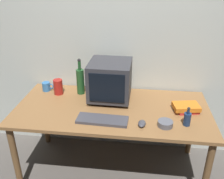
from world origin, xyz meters
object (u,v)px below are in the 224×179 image
at_px(bottle_tall, 80,81).
at_px(bottle_short, 187,118).
at_px(metal_canister, 58,87).
at_px(keyboard, 102,120).
at_px(computer_mouse, 142,124).
at_px(cd_spindle, 165,124).
at_px(crt_monitor, 110,80).
at_px(mug, 47,86).
at_px(book_stack, 186,108).

bearing_deg(bottle_tall, bottle_short, -25.03).
bearing_deg(metal_canister, bottle_tall, 10.02).
bearing_deg(keyboard, computer_mouse, -1.93).
bearing_deg(bottle_short, bottle_tall, 154.97).
xyz_separation_m(bottle_tall, cd_spindle, (0.80, -0.49, -0.12)).
relative_size(crt_monitor, mug, 3.29).
xyz_separation_m(keyboard, book_stack, (0.71, 0.25, 0.02)).
distance_m(computer_mouse, cd_spindle, 0.18).
height_order(bottle_tall, mug, bottle_tall).
relative_size(computer_mouse, metal_canister, 0.67).
xyz_separation_m(cd_spindle, metal_canister, (-1.02, 0.45, 0.05)).
relative_size(keyboard, computer_mouse, 4.20).
relative_size(crt_monitor, computer_mouse, 3.95).
xyz_separation_m(bottle_tall, book_stack, (1.00, -0.23, -0.10)).
bearing_deg(cd_spindle, keyboard, 178.74).
distance_m(mug, metal_canister, 0.16).
xyz_separation_m(keyboard, mug, (-0.65, 0.49, 0.03)).
xyz_separation_m(crt_monitor, book_stack, (0.69, -0.15, -0.16)).
relative_size(computer_mouse, book_stack, 0.41).
xyz_separation_m(bottle_tall, bottle_short, (0.97, -0.45, -0.08)).
xyz_separation_m(computer_mouse, bottle_tall, (-0.61, 0.50, 0.12)).
bearing_deg(bottle_tall, keyboard, -58.65).
height_order(bottle_short, metal_canister, bottle_short).
height_order(bottle_short, mug, bottle_short).
distance_m(keyboard, mug, 0.82).
height_order(bottle_tall, book_stack, bottle_tall).
bearing_deg(computer_mouse, metal_canister, 157.80).
distance_m(book_stack, cd_spindle, 0.32).
relative_size(bottle_tall, metal_canister, 2.43).
bearing_deg(computer_mouse, bottle_tall, 147.64).
bearing_deg(book_stack, crt_monitor, 167.72).
bearing_deg(metal_canister, keyboard, -40.77).
height_order(crt_monitor, book_stack, crt_monitor).
xyz_separation_m(keyboard, cd_spindle, (0.51, -0.01, 0.01)).
bearing_deg(book_stack, metal_canister, 170.93).
relative_size(keyboard, bottle_tall, 1.15).
bearing_deg(mug, computer_mouse, -28.01).
relative_size(crt_monitor, keyboard, 0.94).
bearing_deg(keyboard, mug, 145.34).
bearing_deg(book_stack, cd_spindle, -127.84).
bearing_deg(bottle_tall, book_stack, -13.13).
relative_size(keyboard, metal_canister, 2.80).
height_order(crt_monitor, keyboard, crt_monitor).
distance_m(computer_mouse, mug, 1.10).
xyz_separation_m(keyboard, bottle_short, (0.68, 0.03, 0.05)).
height_order(mug, metal_canister, metal_canister).
relative_size(keyboard, bottle_short, 2.57).
relative_size(keyboard, cd_spindle, 3.50).
relative_size(bottle_tall, book_stack, 1.50).
xyz_separation_m(keyboard, bottle_tall, (-0.29, 0.48, 0.13)).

